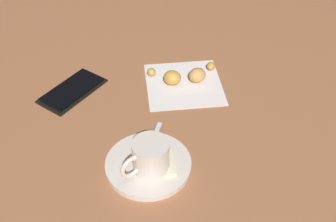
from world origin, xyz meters
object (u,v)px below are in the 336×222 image
object	(u,v)px
sugar_packet	(169,162)
croissant	(184,75)
teaspoon	(148,154)
saucer	(148,164)
espresso_cup	(150,156)
napkin	(184,84)
cell_phone	(72,90)

from	to	relation	value
sugar_packet	croissant	world-z (taller)	croissant
croissant	teaspoon	bearing A→B (deg)	-14.64
saucer	teaspoon	world-z (taller)	teaspoon
espresso_cup	sugar_packet	size ratio (longest dim) A/B	1.39
espresso_cup	croissant	distance (m)	0.26
teaspoon	croissant	distance (m)	0.23
saucer	napkin	size ratio (longest dim) A/B	0.93
saucer	sugar_packet	bearing A→B (deg)	88.69
napkin	croissant	world-z (taller)	croissant
espresso_cup	cell_phone	bearing A→B (deg)	-138.86
sugar_packet	teaspoon	bearing A→B (deg)	55.73
croissant	cell_phone	size ratio (longest dim) A/B	0.98
sugar_packet	napkin	distance (m)	0.24
teaspoon	sugar_packet	bearing A→B (deg)	66.30
saucer	espresso_cup	distance (m)	0.04
espresso_cup	croissant	world-z (taller)	espresso_cup
saucer	espresso_cup	world-z (taller)	espresso_cup
espresso_cup	sugar_packet	xyz separation A→B (m)	(-0.01, 0.03, -0.03)
napkin	saucer	bearing A→B (deg)	-13.47
espresso_cup	teaspoon	bearing A→B (deg)	-166.25
teaspoon	cell_phone	xyz separation A→B (m)	(-0.18, -0.17, -0.01)
espresso_cup	cell_phone	xyz separation A→B (m)	(-0.21, -0.18, -0.03)
sugar_packet	croissant	size ratio (longest dim) A/B	0.36
espresso_cup	napkin	distance (m)	0.25
saucer	espresso_cup	xyz separation A→B (m)	(0.01, 0.00, 0.03)
sugar_packet	croissant	bearing A→B (deg)	-15.31
sugar_packet	croissant	xyz separation A→B (m)	(-0.24, 0.02, 0.00)
sugar_packet	napkin	bearing A→B (deg)	-15.34
cell_phone	saucer	bearing A→B (deg)	42.03
espresso_cup	sugar_packet	world-z (taller)	espresso_cup
napkin	croissant	distance (m)	0.02
sugar_packet	cell_phone	size ratio (longest dim) A/B	0.35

